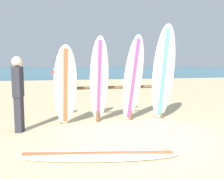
% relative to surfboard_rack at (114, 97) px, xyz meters
% --- Properties ---
extents(ground_plane, '(120.00, 120.00, 0.00)m').
position_rel_surfboard_rack_xyz_m(ground_plane, '(0.23, -1.75, -0.67)').
color(ground_plane, '#D3BC8C').
extents(ocean_water, '(120.00, 80.00, 0.01)m').
position_rel_surfboard_rack_xyz_m(ocean_water, '(0.23, 56.25, -0.67)').
color(ocean_water, teal).
rests_on(ocean_water, ground).
extents(surfboard_rack, '(2.88, 0.09, 1.07)m').
position_rel_surfboard_rack_xyz_m(surfboard_rack, '(0.00, 0.00, 0.00)').
color(surfboard_rack, brown).
rests_on(surfboard_rack, ground).
extents(surfboard_leaning_far_left, '(0.61, 0.68, 2.01)m').
position_rel_surfboard_rack_xyz_m(surfboard_leaning_far_left, '(-1.31, -0.32, 0.33)').
color(surfboard_leaning_far_left, white).
rests_on(surfboard_leaning_far_left, ground).
extents(surfboard_leaning_left, '(0.56, 1.04, 2.21)m').
position_rel_surfboard_rack_xyz_m(surfboard_leaning_left, '(-0.48, -0.34, 0.43)').
color(surfboard_leaning_left, silver).
rests_on(surfboard_leaning_left, ground).
extents(surfboard_leaning_center_left, '(0.59, 0.78, 2.28)m').
position_rel_surfboard_rack_xyz_m(surfboard_leaning_center_left, '(0.43, -0.28, 0.47)').
color(surfboard_leaning_center_left, silver).
rests_on(surfboard_leaning_center_left, ground).
extents(surfboard_leaning_center, '(0.74, 1.03, 2.53)m').
position_rel_surfboard_rack_xyz_m(surfboard_leaning_center, '(1.23, -0.38, 0.59)').
color(surfboard_leaning_center, white).
rests_on(surfboard_leaning_center, ground).
extents(surfboard_lying_on_sand, '(2.81, 1.08, 0.08)m').
position_rel_surfboard_rack_xyz_m(surfboard_lying_on_sand, '(-0.85, -2.38, -0.64)').
color(surfboard_lying_on_sand, white).
rests_on(surfboard_lying_on_sand, ground).
extents(beachgoer_standing, '(0.23, 0.31, 1.73)m').
position_rel_surfboard_rack_xyz_m(beachgoer_standing, '(-2.36, -0.53, 0.28)').
color(beachgoer_standing, '#26262D').
rests_on(beachgoer_standing, ground).
extents(small_boat_offshore, '(1.92, 2.95, 0.71)m').
position_rel_surfboard_rack_xyz_m(small_boat_offshore, '(-1.70, 34.65, -0.41)').
color(small_boat_offshore, '#B22D28').
rests_on(small_boat_offshore, ocean_water).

